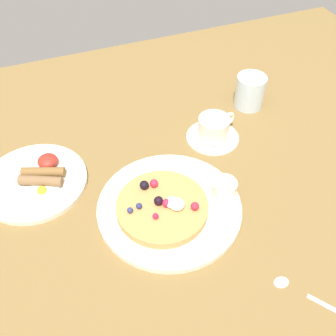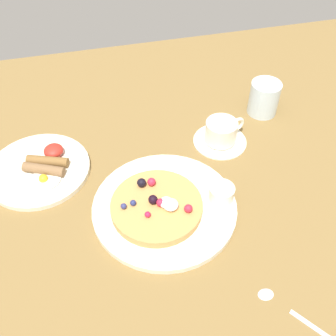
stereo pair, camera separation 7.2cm
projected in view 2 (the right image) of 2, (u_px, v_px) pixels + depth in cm
name	position (u px, v px, depth cm)	size (l,w,h in cm)	color
ground_plane	(148.00, 196.00, 86.01)	(178.41, 123.75, 3.00)	brown
pancake_plate	(164.00, 207.00, 81.07)	(29.54, 29.54, 1.35)	white
pancake_with_berries	(157.00, 206.00, 79.16)	(18.51, 18.51, 3.69)	tan
syrup_ramekin	(221.00, 193.00, 80.55)	(5.23, 5.23, 3.39)	white
breakfast_plate	(39.00, 170.00, 88.50)	(22.74, 22.74, 1.19)	silver
fried_breakfast	(48.00, 164.00, 87.51)	(10.30, 13.13, 2.63)	brown
coffee_saucer	(220.00, 141.00, 95.40)	(12.79, 12.79, 0.74)	white
coffee_cup	(222.00, 131.00, 93.23)	(10.20, 7.48, 5.19)	white
teaspoon	(284.00, 306.00, 67.08)	(10.13, 12.68, 0.60)	silver
water_glass	(264.00, 98.00, 100.58)	(7.59, 7.59, 8.63)	silver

